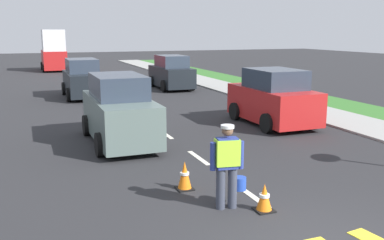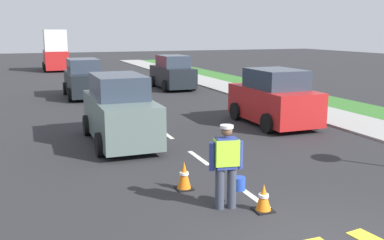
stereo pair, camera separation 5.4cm
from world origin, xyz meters
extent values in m
plane|color=#28282B|center=(0.00, 21.00, 0.00)|extent=(96.00, 96.00, 0.00)
cube|color=#9E9E99|center=(7.20, 10.00, 0.00)|extent=(2.40, 72.00, 0.14)
cube|color=#38722D|center=(9.60, 10.00, 0.00)|extent=(2.40, 72.00, 0.06)
cube|color=silver|center=(0.00, 2.70, 0.01)|extent=(0.14, 1.40, 0.01)
cube|color=silver|center=(0.00, 5.70, 0.01)|extent=(0.14, 1.40, 0.01)
cube|color=silver|center=(0.00, 8.70, 0.01)|extent=(0.14, 1.40, 0.01)
cube|color=silver|center=(0.00, 11.70, 0.01)|extent=(0.14, 1.40, 0.01)
cube|color=silver|center=(0.00, 14.70, 0.01)|extent=(0.14, 1.40, 0.01)
cube|color=silver|center=(0.00, 17.70, 0.01)|extent=(0.14, 1.40, 0.01)
cube|color=silver|center=(0.00, 20.70, 0.01)|extent=(0.14, 1.40, 0.01)
cube|color=silver|center=(0.00, 23.70, 0.01)|extent=(0.14, 1.40, 0.01)
cube|color=silver|center=(0.00, 26.70, 0.01)|extent=(0.14, 1.40, 0.01)
cube|color=silver|center=(0.00, 29.70, 0.01)|extent=(0.14, 1.40, 0.01)
cube|color=silver|center=(0.00, 32.70, 0.01)|extent=(0.14, 1.40, 0.01)
cube|color=silver|center=(0.00, 35.70, 0.01)|extent=(0.14, 1.40, 0.01)
cube|color=silver|center=(0.00, 38.70, 0.01)|extent=(0.14, 1.40, 0.01)
cube|color=silver|center=(0.00, 41.70, 0.01)|extent=(0.14, 1.40, 0.01)
cube|color=silver|center=(0.00, 44.70, 0.01)|extent=(0.14, 1.40, 0.01)
cube|color=silver|center=(0.00, 47.70, 0.01)|extent=(0.14, 1.40, 0.01)
cylinder|color=#383D4C|center=(-0.90, 2.33, 0.41)|extent=(0.18, 0.18, 0.82)
cylinder|color=#383D4C|center=(-0.66, 2.29, 0.41)|extent=(0.18, 0.18, 0.82)
cube|color=navy|center=(-0.78, 2.31, 1.12)|extent=(0.43, 0.30, 0.60)
cube|color=#A5EA33|center=(-0.78, 2.31, 1.14)|extent=(0.50, 0.35, 0.51)
cylinder|color=navy|center=(-1.05, 2.35, 1.07)|extent=(0.11, 0.11, 0.55)
cylinder|color=navy|center=(-0.50, 2.27, 1.07)|extent=(0.11, 0.11, 0.55)
sphere|color=brown|center=(-0.78, 2.31, 1.56)|extent=(0.22, 0.22, 0.22)
cylinder|color=silver|center=(-0.78, 2.31, 1.64)|extent=(0.26, 0.26, 0.06)
cylinder|color=#2347B7|center=(-0.46, 2.36, 0.45)|extent=(0.26, 0.26, 0.26)
cube|color=black|center=(-0.15, 1.93, 0.01)|extent=(0.36, 0.36, 0.03)
cone|color=orange|center=(-0.15, 1.93, 0.29)|extent=(0.30, 0.30, 0.51)
cylinder|color=white|center=(-0.15, 1.93, 0.31)|extent=(0.20, 0.20, 0.06)
cube|color=black|center=(-1.18, 3.58, 0.01)|extent=(0.36, 0.36, 0.03)
cone|color=orange|center=(-1.18, 3.58, 0.33)|extent=(0.30, 0.30, 0.60)
cylinder|color=white|center=(-1.18, 3.58, 0.36)|extent=(0.20, 0.20, 0.06)
cube|color=red|center=(-1.80, 35.31, 0.96)|extent=(1.90, 4.60, 1.56)
cube|color=#2D3847|center=(-1.80, 36.12, 2.09)|extent=(1.67, 1.61, 0.70)
cube|color=silver|center=(-1.80, 34.51, 2.64)|extent=(1.80, 2.53, 1.80)
cylinder|color=black|center=(-0.83, 33.89, 0.34)|extent=(0.22, 0.68, 0.68)
cylinder|color=black|center=(-2.77, 33.89, 0.34)|extent=(0.22, 0.68, 0.68)
cylinder|color=black|center=(-0.83, 36.74, 0.34)|extent=(0.22, 0.68, 0.68)
cylinder|color=black|center=(-2.77, 36.74, 0.34)|extent=(0.22, 0.68, 0.68)
cube|color=slate|center=(-1.64, 8.16, 0.79)|extent=(1.65, 4.33, 1.23)
cube|color=#2D3847|center=(-1.64, 8.27, 1.76)|extent=(1.45, 2.38, 0.70)
cylinder|color=black|center=(-0.80, 6.82, 0.34)|extent=(0.22, 0.68, 0.68)
cylinder|color=black|center=(-2.49, 6.82, 0.34)|extent=(0.22, 0.68, 0.68)
cylinder|color=black|center=(-0.80, 9.50, 0.34)|extent=(0.22, 0.68, 0.68)
cylinder|color=black|center=(-2.49, 9.50, 0.34)|extent=(0.22, 0.68, 0.68)
cube|color=black|center=(-1.47, 18.29, 0.74)|extent=(1.68, 4.11, 1.12)
cube|color=#2D3847|center=(-1.47, 18.39, 1.65)|extent=(1.48, 2.26, 0.70)
cylinder|color=black|center=(-0.61, 17.01, 0.34)|extent=(0.22, 0.68, 0.68)
cylinder|color=black|center=(-2.33, 17.01, 0.34)|extent=(0.22, 0.68, 0.68)
cylinder|color=black|center=(-0.61, 19.56, 0.34)|extent=(0.22, 0.68, 0.68)
cylinder|color=black|center=(-2.33, 19.56, 0.34)|extent=(0.22, 0.68, 0.68)
cube|color=black|center=(3.94, 19.96, 0.74)|extent=(1.69, 4.11, 1.12)
cube|color=#2D3847|center=(3.94, 19.85, 1.65)|extent=(1.48, 2.26, 0.70)
cylinder|color=black|center=(3.08, 21.23, 0.34)|extent=(0.22, 0.68, 0.68)
cylinder|color=black|center=(4.81, 21.23, 0.34)|extent=(0.22, 0.68, 0.68)
cylinder|color=black|center=(3.08, 18.68, 0.34)|extent=(0.22, 0.68, 0.68)
cylinder|color=black|center=(4.81, 18.68, 0.34)|extent=(0.22, 0.68, 0.68)
cube|color=red|center=(4.22, 8.84, 0.77)|extent=(1.84, 3.91, 1.18)
cube|color=#2D3847|center=(4.22, 8.74, 1.71)|extent=(1.62, 2.15, 0.70)
cylinder|color=black|center=(3.29, 10.06, 0.34)|extent=(0.22, 0.68, 0.68)
cylinder|color=black|center=(5.16, 10.06, 0.34)|extent=(0.22, 0.68, 0.68)
cylinder|color=black|center=(3.29, 7.63, 0.34)|extent=(0.22, 0.68, 0.68)
cylinder|color=black|center=(5.16, 7.63, 0.34)|extent=(0.22, 0.68, 0.68)
camera|label=1|loc=(-4.29, -4.95, 3.41)|focal=40.75mm
camera|label=2|loc=(-4.24, -4.97, 3.41)|focal=40.75mm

